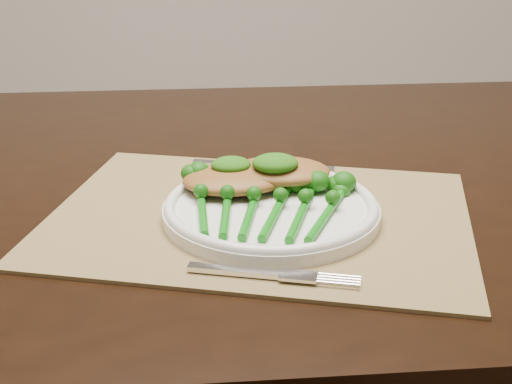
{
  "coord_description": "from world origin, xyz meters",
  "views": [
    {
      "loc": [
        0.01,
        -0.93,
        1.1
      ],
      "look_at": [
        0.06,
        -0.18,
        0.78
      ],
      "focal_mm": 50.0,
      "sensor_mm": 36.0,
      "label": 1
    }
  ],
  "objects": [
    {
      "name": "dinner_plate",
      "position": [
        0.08,
        -0.19,
        0.77
      ],
      "size": [
        0.25,
        0.25,
        0.02
      ],
      "color": "white",
      "rests_on": "placemat"
    },
    {
      "name": "broccolini_bundle",
      "position": [
        0.07,
        -0.21,
        0.77
      ],
      "size": [
        0.2,
        0.21,
        0.04
      ],
      "rotation": [
        0.0,
        0.0,
        -0.2
      ],
      "color": "#0D690E",
      "rests_on": "dinner_plate"
    },
    {
      "name": "chicken_fillet_right",
      "position": [
        0.09,
        -0.13,
        0.79
      ],
      "size": [
        0.13,
        0.1,
        0.02
      ],
      "primitive_type": "ellipsoid",
      "rotation": [
        0.0,
        0.0,
        -0.1
      ],
      "color": "#905D29",
      "rests_on": "dinner_plate"
    },
    {
      "name": "chicken_fillet_left",
      "position": [
        0.04,
        -0.14,
        0.78
      ],
      "size": [
        0.15,
        0.11,
        0.03
      ],
      "primitive_type": "ellipsoid",
      "rotation": [
        0.0,
        0.0,
        0.17
      ],
      "color": "#905D29",
      "rests_on": "dinner_plate"
    },
    {
      "name": "pesto_dollop_right",
      "position": [
        0.09,
        -0.14,
        0.8
      ],
      "size": [
        0.06,
        0.05,
        0.02
      ],
      "primitive_type": "ellipsoid",
      "color": "#17480A",
      "rests_on": "chicken_fillet_right"
    },
    {
      "name": "placemat",
      "position": [
        0.07,
        -0.19,
        0.75
      ],
      "size": [
        0.55,
        0.46,
        0.0
      ],
      "primitive_type": "cube",
      "rotation": [
        0.0,
        0.0,
        -0.25
      ],
      "color": "olive",
      "rests_on": "dining_table"
    },
    {
      "name": "fork",
      "position": [
        0.08,
        -0.33,
        0.76
      ],
      "size": [
        0.17,
        0.06,
        0.01
      ],
      "rotation": [
        0.0,
        0.0,
        -0.25
      ],
      "color": "silver",
      "rests_on": "placemat"
    },
    {
      "name": "knife",
      "position": [
        0.06,
        -0.03,
        0.76
      ],
      "size": [
        0.19,
        0.06,
        0.01
      ],
      "rotation": [
        0.0,
        0.0,
        -0.21
      ],
      "color": "silver",
      "rests_on": "placemat"
    },
    {
      "name": "pesto_dollop_left",
      "position": [
        0.04,
        -0.13,
        0.8
      ],
      "size": [
        0.05,
        0.04,
        0.02
      ],
      "primitive_type": "ellipsoid",
      "color": "#17480A",
      "rests_on": "chicken_fillet_left"
    }
  ]
}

